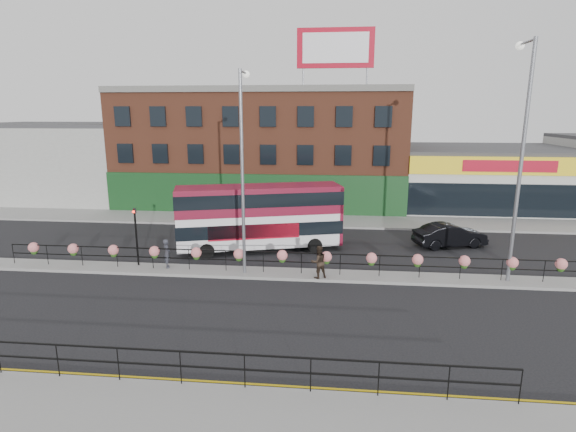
# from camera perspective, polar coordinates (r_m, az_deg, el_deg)

# --- Properties ---
(ground) EXTENTS (120.00, 120.00, 0.00)m
(ground) POSITION_cam_1_polar(r_m,az_deg,el_deg) (23.73, -0.73, -7.53)
(ground) COLOR black
(ground) RESTS_ON ground
(south_pavement) EXTENTS (60.00, 4.00, 0.15)m
(south_pavement) POSITION_cam_1_polar(r_m,az_deg,el_deg) (13.28, -7.21, -25.61)
(south_pavement) COLOR gray
(south_pavement) RESTS_ON ground
(north_pavement) EXTENTS (60.00, 4.00, 0.15)m
(north_pavement) POSITION_cam_1_polar(r_m,az_deg,el_deg) (35.15, 1.47, -0.55)
(north_pavement) COLOR gray
(north_pavement) RESTS_ON ground
(median) EXTENTS (60.00, 1.60, 0.15)m
(median) POSITION_cam_1_polar(r_m,az_deg,el_deg) (23.71, -0.73, -7.36)
(median) COLOR gray
(median) RESTS_ON ground
(yellow_line_inner) EXTENTS (60.00, 0.10, 0.01)m
(yellow_line_inner) POSITION_cam_1_polar(r_m,az_deg,el_deg) (15.14, -5.15, -20.45)
(yellow_line_inner) COLOR gold
(yellow_line_inner) RESTS_ON ground
(yellow_line_outer) EXTENTS (60.00, 0.10, 0.01)m
(yellow_line_outer) POSITION_cam_1_polar(r_m,az_deg,el_deg) (14.99, -5.29, -20.83)
(yellow_line_outer) COLOR gold
(yellow_line_outer) RESTS_ON ground
(brick_building) EXTENTS (25.00, 12.21, 10.30)m
(brick_building) POSITION_cam_1_polar(r_m,az_deg,el_deg) (42.65, -3.10, 8.72)
(brick_building) COLOR brown
(brick_building) RESTS_ON ground
(supermarket) EXTENTS (15.00, 12.25, 5.30)m
(supermarket) POSITION_cam_1_polar(r_m,az_deg,el_deg) (44.45, 23.43, 4.63)
(supermarket) COLOR silver
(supermarket) RESTS_ON ground
(warehouse_west) EXTENTS (15.50, 12.00, 7.30)m
(warehouse_west) POSITION_cam_1_polar(r_m,az_deg,el_deg) (50.09, -26.77, 6.30)
(warehouse_west) COLOR #A2A39E
(warehouse_west) RESTS_ON ground
(billboard) EXTENTS (6.00, 0.29, 4.40)m
(billboard) POSITION_cam_1_polar(r_m,az_deg,el_deg) (37.37, 6.05, 20.44)
(billboard) COLOR #AC091D
(billboard) RESTS_ON brick_building
(median_railing) EXTENTS (30.04, 0.56, 1.23)m
(median_railing) POSITION_cam_1_polar(r_m,az_deg,el_deg) (23.38, -0.74, -5.13)
(median_railing) COLOR black
(median_railing) RESTS_ON median
(south_railing) EXTENTS (20.04, 0.05, 1.12)m
(south_railing) POSITION_cam_1_polar(r_m,az_deg,el_deg) (14.78, -13.54, -17.33)
(south_railing) COLOR black
(south_railing) RESTS_ON south_pavement
(double_decker_bus) EXTENTS (10.22, 4.99, 4.02)m
(double_decker_bus) POSITION_cam_1_polar(r_m,az_deg,el_deg) (27.33, -3.57, 0.63)
(double_decker_bus) COLOR white
(double_decker_bus) RESTS_ON ground
(car) EXTENTS (4.03, 5.36, 1.49)m
(car) POSITION_cam_1_polar(r_m,az_deg,el_deg) (30.20, 19.86, -2.31)
(car) COLOR black
(car) RESTS_ON ground
(pedestrian_a) EXTENTS (0.84, 0.78, 1.57)m
(pedestrian_a) POSITION_cam_1_polar(r_m,az_deg,el_deg) (25.05, -15.11, -4.61)
(pedestrian_a) COLOR #31323C
(pedestrian_a) RESTS_ON median
(pedestrian_b) EXTENTS (1.32, 1.27, 1.70)m
(pedestrian_b) POSITION_cam_1_polar(r_m,az_deg,el_deg) (22.75, 3.90, -5.82)
(pedestrian_b) COLOR black
(pedestrian_b) RESTS_ON median
(lamp_column_west) EXTENTS (0.37, 1.80, 10.24)m
(lamp_column_west) POSITION_cam_1_polar(r_m,az_deg,el_deg) (22.69, -5.73, 7.62)
(lamp_column_west) COLOR gray
(lamp_column_west) RESTS_ON median
(lamp_column_east) EXTENTS (0.41, 2.02, 11.50)m
(lamp_column_east) POSITION_cam_1_polar(r_m,az_deg,el_deg) (24.06, 27.47, 8.32)
(lamp_column_east) COLOR gray
(lamp_column_east) RESTS_ON median
(traffic_light_median) EXTENTS (0.15, 0.28, 3.65)m
(traffic_light_median) POSITION_cam_1_polar(r_m,az_deg,el_deg) (25.50, -18.81, -0.98)
(traffic_light_median) COLOR black
(traffic_light_median) RESTS_ON median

